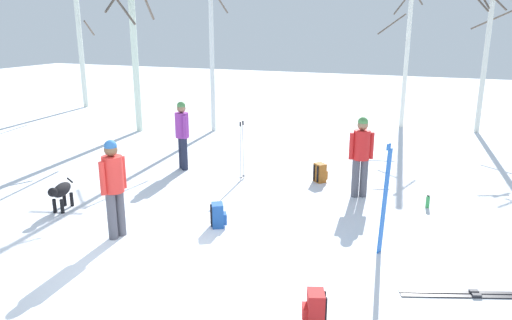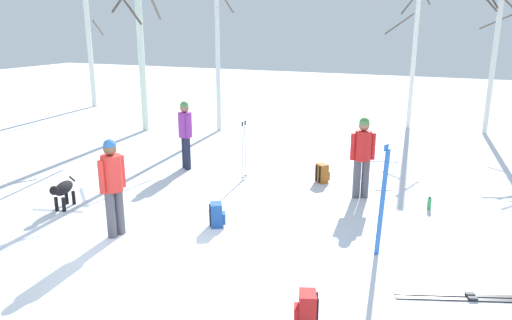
{
  "view_description": "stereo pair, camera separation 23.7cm",
  "coord_description": "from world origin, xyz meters",
  "views": [
    {
      "loc": [
        3.95,
        -5.67,
        3.55
      ],
      "look_at": [
        0.6,
        2.77,
        1.0
      ],
      "focal_mm": 34.17,
      "sensor_mm": 36.0,
      "label": 1
    },
    {
      "loc": [
        4.17,
        -5.58,
        3.55
      ],
      "look_at": [
        0.6,
        2.77,
        1.0
      ],
      "focal_mm": 34.17,
      "sensor_mm": 36.0,
      "label": 2
    }
  ],
  "objects": [
    {
      "name": "birch_tree_0",
      "position": [
        -10.87,
        11.36,
        2.99
      ],
      "size": [
        1.43,
        1.59,
        6.19
      ],
      "color": "silver",
      "rests_on": "ground_plane"
    },
    {
      "name": "ski_pair_lying_0",
      "position": [
        4.51,
        0.86,
        0.01
      ],
      "size": [
        1.86,
        0.81,
        0.05
      ],
      "color": "black",
      "rests_on": "ground_plane"
    },
    {
      "name": "ground_plane",
      "position": [
        0.0,
        0.0,
        0.0
      ],
      "size": [
        60.0,
        60.0,
        0.0
      ],
      "primitive_type": "plane",
      "color": "white"
    },
    {
      "name": "person_0",
      "position": [
        2.38,
        4.22,
        0.98
      ],
      "size": [
        0.47,
        0.34,
        1.72
      ],
      "color": "#4C4C56",
      "rests_on": "ground_plane"
    },
    {
      "name": "birch_tree_2",
      "position": [
        -3.43,
        8.96,
        3.46
      ],
      "size": [
        1.32,
        1.52,
        6.82
      ],
      "color": "silver",
      "rests_on": "ground_plane"
    },
    {
      "name": "backpack_2",
      "position": [
        1.36,
        4.89,
        0.21
      ],
      "size": [
        0.34,
        0.35,
        0.44
      ],
      "color": "#99591E",
      "rests_on": "ground_plane"
    },
    {
      "name": "backpack_1",
      "position": [
        0.3,
        1.68,
        0.21
      ],
      "size": [
        0.34,
        0.33,
        0.44
      ],
      "color": "#1E4C99",
      "rests_on": "ground_plane"
    },
    {
      "name": "person_2",
      "position": [
        -2.1,
        4.63,
        0.98
      ],
      "size": [
        0.43,
        0.37,
        1.72
      ],
      "color": "#1E2338",
      "rests_on": "ground_plane"
    },
    {
      "name": "backpack_0",
      "position": [
        2.7,
        -0.57,
        0.21
      ],
      "size": [
        0.33,
        0.31,
        0.44
      ],
      "color": "red",
      "rests_on": "ground_plane"
    },
    {
      "name": "person_1",
      "position": [
        -1.12,
        0.65,
        0.98
      ],
      "size": [
        0.34,
        0.51,
        1.72
      ],
      "color": "#4C4C56",
      "rests_on": "ground_plane"
    },
    {
      "name": "water_bottle_0",
      "position": [
        3.78,
        4.07,
        0.13
      ],
      "size": [
        0.08,
        0.08,
        0.27
      ],
      "color": "green",
      "rests_on": "ground_plane"
    },
    {
      "name": "birch_tree_3",
      "position": [
        2.46,
        12.02,
        2.92
      ],
      "size": [
        1.41,
        1.62,
        5.58
      ],
      "color": "white",
      "rests_on": "ground_plane"
    },
    {
      "name": "birch_tree_4",
      "position": [
        4.93,
        12.03,
        3.04
      ],
      "size": [
        1.61,
        1.62,
        5.74
      ],
      "color": "silver",
      "rests_on": "ground_plane"
    },
    {
      "name": "ski_pair_planted_0",
      "position": [
        3.18,
        1.76,
        0.89
      ],
      "size": [
        0.11,
        0.25,
        1.79
      ],
      "color": "blue",
      "rests_on": "ground_plane"
    },
    {
      "name": "ski_poles_0",
      "position": [
        -0.38,
        4.36,
        0.75
      ],
      "size": [
        0.07,
        0.25,
        1.4
      ],
      "color": "#B2B2BC",
      "rests_on": "ground_plane"
    },
    {
      "name": "birch_tree_1",
      "position": [
        -5.78,
        8.03,
        3.12
      ],
      "size": [
        1.34,
        1.32,
        6.07
      ],
      "color": "silver",
      "rests_on": "ground_plane"
    },
    {
      "name": "dog",
      "position": [
        -2.91,
        1.27,
        0.39
      ],
      "size": [
        0.37,
        0.88,
        0.57
      ],
      "color": "black",
      "rests_on": "ground_plane"
    }
  ]
}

